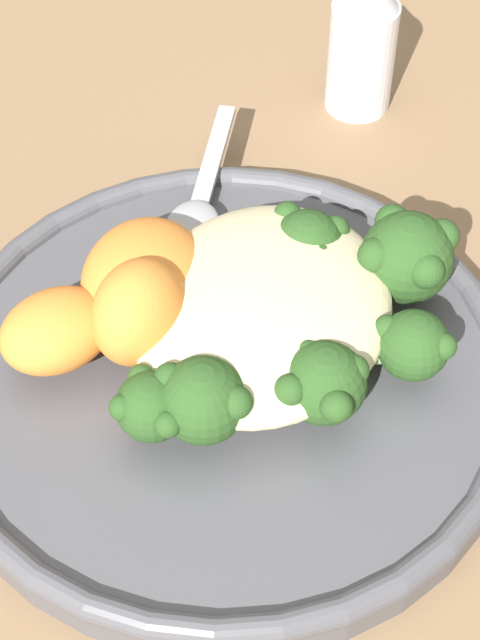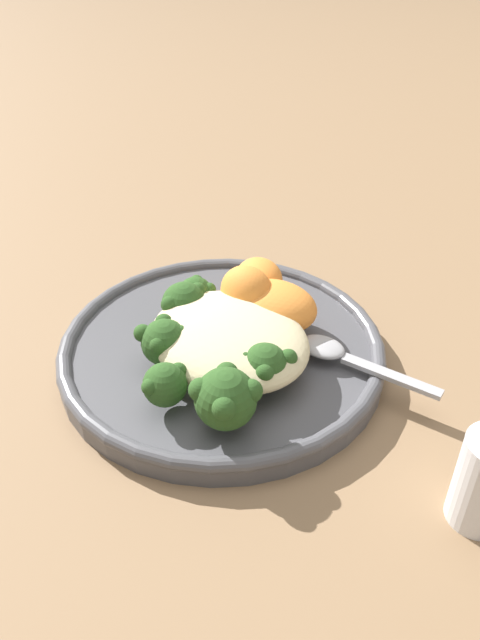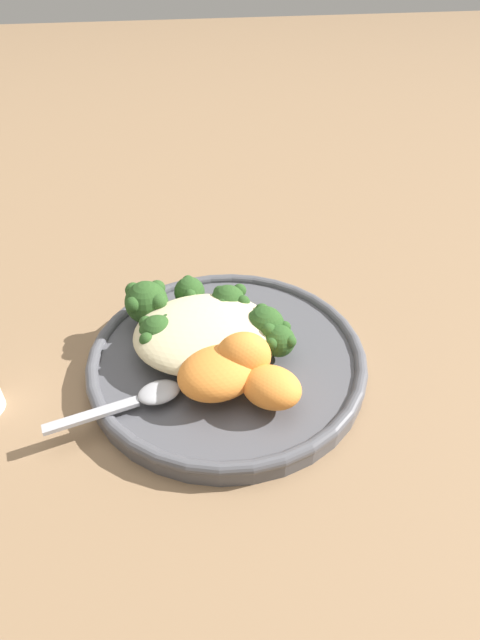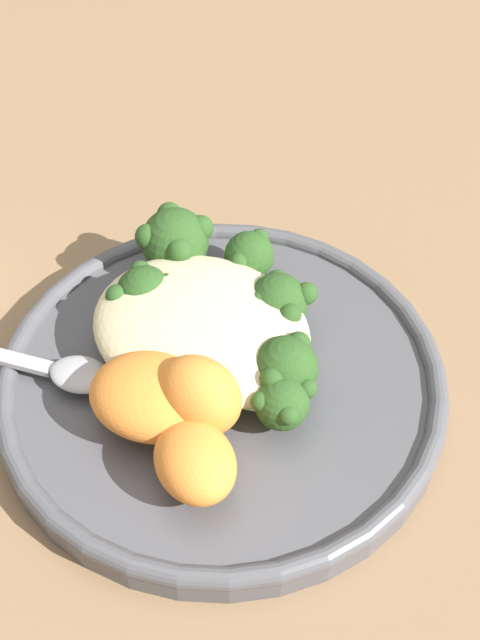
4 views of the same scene
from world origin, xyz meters
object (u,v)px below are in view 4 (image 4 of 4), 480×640
(broccoli_stalk_2, at_px, (267,318))
(broccoli_stalk_4, at_px, (177,257))
(broccoli_stalk_3, at_px, (236,287))
(broccoli_stalk_5, at_px, (151,305))
(quinoa_mound, at_px, (201,328))
(sweet_potato_chunk_2, at_px, (154,396))
(sweet_potato_chunk_0, at_px, (200,397))
(plate, at_px, (222,383))
(broccoli_stalk_0, at_px, (259,396))
(broccoli_stalk_1, at_px, (271,370))
(spoon, at_px, (58,369))
(sweet_potato_chunk_1, at_px, (195,462))

(broccoli_stalk_2, bearing_deg, broccoli_stalk_4, 96.91)
(broccoli_stalk_2, height_order, broccoli_stalk_3, broccoli_stalk_2)
(broccoli_stalk_5, bearing_deg, quinoa_mound, -152.55)
(broccoli_stalk_5, relative_size, sweet_potato_chunk_2, 1.16)
(broccoli_stalk_4, relative_size, sweet_potato_chunk_0, 2.15)
(plate, bearing_deg, sweet_potato_chunk_0, -74.59)
(quinoa_mound, bearing_deg, broccoli_stalk_0, -23.36)
(broccoli_stalk_1, relative_size, sweet_potato_chunk_2, 1.14)
(broccoli_stalk_2, relative_size, spoon, 0.90)
(broccoli_stalk_0, xyz_separation_m, sweet_potato_chunk_0, (-0.02, -0.02, 0.01))
(broccoli_stalk_4, bearing_deg, broccoli_stalk_5, 150.54)
(plate, relative_size, spoon, 2.28)
(broccoli_stalk_1, relative_size, sweet_potato_chunk_0, 1.65)
(broccoli_stalk_4, distance_m, sweet_potato_chunk_1, 0.15)
(plate, xyz_separation_m, broccoli_stalk_4, (-0.06, 0.05, 0.03))
(broccoli_stalk_4, bearing_deg, quinoa_mound, -173.20)
(plate, height_order, sweet_potato_chunk_0, sweet_potato_chunk_0)
(quinoa_mound, distance_m, broccoli_stalk_5, 0.03)
(broccoli_stalk_0, xyz_separation_m, broccoli_stalk_2, (-0.02, 0.05, 0.00))
(plate, relative_size, broccoli_stalk_0, 3.08)
(quinoa_mound, bearing_deg, broccoli_stalk_3, 92.92)
(quinoa_mound, distance_m, broccoli_stalk_1, 0.05)
(broccoli_stalk_5, bearing_deg, plate, -162.41)
(broccoli_stalk_1, height_order, broccoli_stalk_3, broccoli_stalk_1)
(broccoli_stalk_2, distance_m, broccoli_stalk_5, 0.07)
(broccoli_stalk_5, xyz_separation_m, sweet_potato_chunk_2, (0.04, -0.05, 0.00))
(plate, bearing_deg, broccoli_stalk_3, 112.83)
(broccoli_stalk_2, bearing_deg, spoon, 151.77)
(broccoli_stalk_4, distance_m, sweet_potato_chunk_0, 0.11)
(broccoli_stalk_3, xyz_separation_m, sweet_potato_chunk_0, (0.03, -0.09, 0.01))
(broccoli_stalk_4, xyz_separation_m, sweet_potato_chunk_2, (0.05, -0.09, -0.00))
(broccoli_stalk_1, height_order, sweet_potato_chunk_2, broccoli_stalk_1)
(broccoli_stalk_5, bearing_deg, broccoli_stalk_0, -166.48)
(sweet_potato_chunk_0, distance_m, sweet_potato_chunk_2, 0.03)
(spoon, bearing_deg, quinoa_mound, -148.54)
(sweet_potato_chunk_0, relative_size, spoon, 0.43)
(broccoli_stalk_3, relative_size, spoon, 1.05)
(broccoli_stalk_1, height_order, broccoli_stalk_2, broccoli_stalk_1)
(broccoli_stalk_5, bearing_deg, broccoli_stalk_2, -129.04)
(broccoli_stalk_5, distance_m, sweet_potato_chunk_2, 0.07)
(broccoli_stalk_3, relative_size, broccoli_stalk_5, 1.46)
(quinoa_mound, xyz_separation_m, sweet_potato_chunk_2, (0.01, -0.05, 0.00))
(quinoa_mound, xyz_separation_m, broccoli_stalk_1, (0.05, -0.01, -0.00))
(broccoli_stalk_1, bearing_deg, broccoli_stalk_2, 96.18)
(sweet_potato_chunk_2, height_order, spoon, sweet_potato_chunk_2)
(plate, distance_m, quinoa_mound, 0.03)
(sweet_potato_chunk_0, bearing_deg, quinoa_mound, 122.86)
(broccoli_stalk_2, distance_m, broccoli_stalk_4, 0.07)
(broccoli_stalk_5, xyz_separation_m, sweet_potato_chunk_0, (0.06, -0.05, 0.01))
(broccoli_stalk_5, height_order, sweet_potato_chunk_0, sweet_potato_chunk_0)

